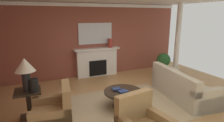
% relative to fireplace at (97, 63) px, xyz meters
% --- Properties ---
extents(ground_plane, '(8.73, 8.73, 0.00)m').
position_rel_fireplace_xyz_m(ground_plane, '(-0.06, -2.74, -0.53)').
color(ground_plane, tan).
extents(wall_fireplace, '(7.32, 0.12, 2.80)m').
position_rel_fireplace_xyz_m(wall_fireplace, '(-0.06, 0.21, 0.87)').
color(wall_fireplace, brown).
rests_on(wall_fireplace, ground_plane).
extents(crown_moulding, '(7.32, 0.08, 0.12)m').
position_rel_fireplace_xyz_m(crown_moulding, '(-0.06, 0.13, 2.19)').
color(crown_moulding, white).
extents(area_rug, '(3.07, 2.40, 0.01)m').
position_rel_fireplace_xyz_m(area_rug, '(-0.20, -2.76, -0.53)').
color(area_rug, tan).
rests_on(area_rug, ground_plane).
extents(fireplace, '(1.80, 0.35, 1.12)m').
position_rel_fireplace_xyz_m(fireplace, '(0.00, 0.00, 0.00)').
color(fireplace, white).
rests_on(fireplace, ground_plane).
extents(mantel_mirror, '(1.34, 0.04, 0.80)m').
position_rel_fireplace_xyz_m(mantel_mirror, '(-0.00, 0.12, 1.14)').
color(mantel_mirror, silver).
extents(sofa, '(1.17, 2.20, 0.85)m').
position_rel_fireplace_xyz_m(sofa, '(1.64, -2.87, -0.23)').
color(sofa, '#BCB299').
rests_on(sofa, ground_plane).
extents(armchair_near_window, '(0.89, 0.89, 0.95)m').
position_rel_fireplace_xyz_m(armchair_near_window, '(-1.96, -3.04, -0.22)').
color(armchair_near_window, '#9E7A4C').
rests_on(armchair_near_window, ground_plane).
extents(coffee_table, '(1.00, 1.00, 0.45)m').
position_rel_fireplace_xyz_m(coffee_table, '(-0.20, -2.76, -0.20)').
color(coffee_table, '#2D2319').
rests_on(coffee_table, ground_plane).
extents(side_table, '(0.56, 0.56, 0.70)m').
position_rel_fireplace_xyz_m(side_table, '(-2.44, -2.43, -0.13)').
color(side_table, '#2D2319').
rests_on(side_table, ground_plane).
extents(table_lamp, '(0.44, 0.44, 0.75)m').
position_rel_fireplace_xyz_m(table_lamp, '(-2.44, -2.43, 0.69)').
color(table_lamp, black).
rests_on(table_lamp, side_table).
extents(vase_on_side_table, '(0.19, 0.19, 0.30)m').
position_rel_fireplace_xyz_m(vase_on_side_table, '(-2.29, -2.55, 0.32)').
color(vase_on_side_table, black).
rests_on(vase_on_side_table, side_table).
extents(vase_mantel_right, '(0.18, 0.18, 0.34)m').
position_rel_fireplace_xyz_m(vase_mantel_right, '(0.55, -0.05, 0.76)').
color(vase_mantel_right, '#9E3328').
rests_on(vase_mantel_right, fireplace).
extents(book_red_cover, '(0.25, 0.21, 0.03)m').
position_rel_fireplace_xyz_m(book_red_cover, '(-0.23, -2.81, -0.06)').
color(book_red_cover, navy).
rests_on(book_red_cover, coffee_table).
extents(book_art_folio, '(0.23, 0.19, 0.03)m').
position_rel_fireplace_xyz_m(book_art_folio, '(-0.35, -2.66, -0.03)').
color(book_art_folio, navy).
rests_on(book_art_folio, coffee_table).
extents(potted_plant, '(0.56, 0.56, 0.83)m').
position_rel_fireplace_xyz_m(potted_plant, '(2.68, -0.69, -0.04)').
color(potted_plant, '#333333').
rests_on(potted_plant, ground_plane).
extents(column_white, '(0.20, 0.20, 2.80)m').
position_rel_fireplace_xyz_m(column_white, '(2.96, -1.11, 0.87)').
color(column_white, white).
rests_on(column_white, ground_plane).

